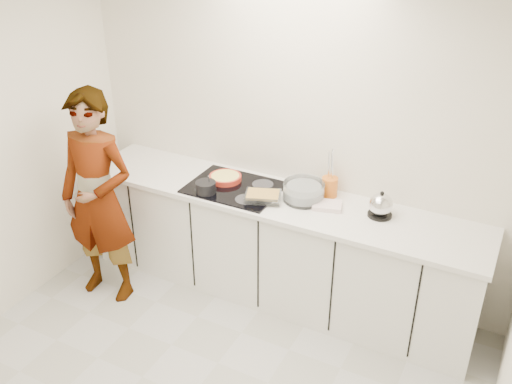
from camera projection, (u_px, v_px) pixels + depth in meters
The scene contains 12 objects.
wall_back at pixel (294, 136), 4.44m from camera, with size 3.60×0.00×2.60m, color white.
base_cabinets at pixel (275, 248), 4.60m from camera, with size 3.20×0.58×0.87m, color white.
countertop at pixel (275, 199), 4.39m from camera, with size 3.24×0.64×0.04m, color white.
hob at pixel (234, 187), 4.50m from camera, with size 0.72×0.54×0.01m, color black.
tart_dish at pixel (225, 178), 4.58m from camera, with size 0.32×0.32×0.04m.
saucepan at pixel (206, 187), 4.39m from camera, with size 0.19×0.19×0.15m.
baking_dish at pixel (263, 196), 4.30m from camera, with size 0.32×0.28×0.05m.
mixing_bowl at pixel (304, 192), 4.30m from camera, with size 0.39×0.39×0.14m.
tea_towel at pixel (327, 206), 4.22m from camera, with size 0.21×0.15×0.03m, color white.
kettle at pixel (381, 206), 4.08m from camera, with size 0.18×0.18×0.20m.
utensil_crock at pixel (330, 187), 4.36m from camera, with size 0.12×0.12×0.15m, color orange.
cook at pixel (98, 199), 4.42m from camera, with size 0.64×0.42×1.75m, color white.
Camera 1 is at (1.63, -2.20, 3.01)m, focal length 40.00 mm.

